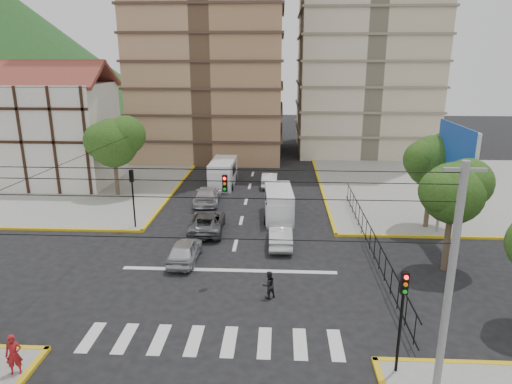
# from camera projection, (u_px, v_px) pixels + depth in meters

# --- Properties ---
(ground) EXTENTS (160.00, 160.00, 0.00)m
(ground) POSITION_uv_depth(u_px,v_px,m) (227.00, 279.00, 26.43)
(ground) COLOR black
(ground) RESTS_ON ground
(sidewalk_nw) EXTENTS (26.00, 26.00, 0.15)m
(sidewalk_nw) POSITION_uv_depth(u_px,v_px,m) (55.00, 183.00, 46.58)
(sidewalk_nw) COLOR gray
(sidewalk_nw) RESTS_ON ground
(sidewalk_ne) EXTENTS (26.00, 26.00, 0.15)m
(sidewalk_ne) POSITION_uv_depth(u_px,v_px,m) (454.00, 188.00, 44.55)
(sidewalk_ne) COLOR gray
(sidewalk_ne) RESTS_ON ground
(crosswalk_stripes) EXTENTS (12.00, 2.40, 0.01)m
(crosswalk_stripes) POSITION_uv_depth(u_px,v_px,m) (212.00, 341.00, 20.68)
(crosswalk_stripes) COLOR silver
(crosswalk_stripes) RESTS_ON ground
(stop_line) EXTENTS (13.00, 0.40, 0.01)m
(stop_line) POSITION_uv_depth(u_px,v_px,m) (229.00, 270.00, 27.58)
(stop_line) COLOR silver
(stop_line) RESTS_ON ground
(tudor_building) EXTENTS (10.80, 8.05, 12.23)m
(tudor_building) POSITION_uv_depth(u_px,v_px,m) (58.00, 132.00, 45.07)
(tudor_building) COLOR silver
(tudor_building) RESTS_ON ground
(park_fence) EXTENTS (0.10, 22.50, 1.66)m
(park_fence) POSITION_uv_depth(u_px,v_px,m) (369.00, 251.00, 30.28)
(park_fence) COLOR black
(park_fence) RESTS_ON ground
(billboard) EXTENTS (0.36, 6.20, 8.10)m
(billboard) POSITION_uv_depth(u_px,v_px,m) (456.00, 159.00, 29.75)
(billboard) COLOR slate
(billboard) RESTS_ON ground
(tree_park_a) EXTENTS (4.41, 3.60, 6.83)m
(tree_park_a) POSITION_uv_depth(u_px,v_px,m) (455.00, 190.00, 26.28)
(tree_park_a) COLOR #473828
(tree_park_a) RESTS_ON ground
(tree_park_c) EXTENTS (4.65, 3.80, 7.25)m
(tree_park_c) POSITION_uv_depth(u_px,v_px,m) (434.00, 159.00, 32.84)
(tree_park_c) COLOR #473828
(tree_park_c) RESTS_ON ground
(tree_tudor) EXTENTS (5.39, 4.40, 7.43)m
(tree_tudor) POSITION_uv_depth(u_px,v_px,m) (114.00, 140.00, 40.90)
(tree_tudor) COLOR #473828
(tree_tudor) RESTS_ON ground
(traffic_light_se) EXTENTS (0.28, 0.22, 4.40)m
(traffic_light_se) POSITION_uv_depth(u_px,v_px,m) (402.00, 306.00, 17.68)
(traffic_light_se) COLOR black
(traffic_light_se) RESTS_ON ground
(traffic_light_nw) EXTENTS (0.28, 0.22, 4.40)m
(traffic_light_nw) POSITION_uv_depth(u_px,v_px,m) (132.00, 189.00, 33.42)
(traffic_light_nw) COLOR black
(traffic_light_nw) RESTS_ON ground
(traffic_light_hanging) EXTENTS (18.00, 9.12, 0.92)m
(traffic_light_hanging) POSITION_uv_depth(u_px,v_px,m) (220.00, 192.00, 22.81)
(traffic_light_hanging) COLOR black
(traffic_light_hanging) RESTS_ON ground
(utility_pole_se) EXTENTS (1.40, 0.28, 9.00)m
(utility_pole_se) POSITION_uv_depth(u_px,v_px,m) (450.00, 283.00, 16.01)
(utility_pole_se) COLOR slate
(utility_pole_se) RESTS_ON ground
(van_right_lane) EXTENTS (2.39, 5.40, 2.38)m
(van_right_lane) POSITION_uv_depth(u_px,v_px,m) (279.00, 205.00, 36.05)
(van_right_lane) COLOR silver
(van_right_lane) RESTS_ON ground
(van_left_lane) EXTENTS (2.37, 5.75, 2.57)m
(van_left_lane) POSITION_uv_depth(u_px,v_px,m) (223.00, 174.00, 45.25)
(van_left_lane) COLOR silver
(van_left_lane) RESTS_ON ground
(car_silver_front_left) EXTENTS (1.76, 4.24, 1.44)m
(car_silver_front_left) POSITION_uv_depth(u_px,v_px,m) (185.00, 250.00, 28.65)
(car_silver_front_left) COLOR silver
(car_silver_front_left) RESTS_ON ground
(car_white_front_right) EXTENTS (1.68, 4.49, 1.47)m
(car_white_front_right) POSITION_uv_depth(u_px,v_px,m) (280.00, 235.00, 31.14)
(car_white_front_right) COLOR silver
(car_white_front_right) RESTS_ON ground
(car_grey_mid_left) EXTENTS (2.62, 5.35, 1.46)m
(car_grey_mid_left) POSITION_uv_depth(u_px,v_px,m) (207.00, 222.00, 33.63)
(car_grey_mid_left) COLOR slate
(car_grey_mid_left) RESTS_ON ground
(car_silver_rear_left) EXTENTS (2.38, 5.31, 1.51)m
(car_silver_rear_left) POSITION_uv_depth(u_px,v_px,m) (207.00, 195.00, 40.07)
(car_silver_rear_left) COLOR silver
(car_silver_rear_left) RESTS_ON ground
(car_darkgrey_mid_right) EXTENTS (1.95, 3.82, 1.25)m
(car_darkgrey_mid_right) POSITION_uv_depth(u_px,v_px,m) (280.00, 193.00, 41.19)
(car_darkgrey_mid_right) COLOR #29292C
(car_darkgrey_mid_right) RESTS_ON ground
(car_white_rear_right) EXTENTS (1.55, 4.28, 1.40)m
(car_white_rear_right) POSITION_uv_depth(u_px,v_px,m) (270.00, 179.00, 45.49)
(car_white_rear_right) COLOR white
(car_white_rear_right) RESTS_ON ground
(pedestrian_sw_corner) EXTENTS (0.73, 0.60, 1.72)m
(pedestrian_sw_corner) POSITION_uv_depth(u_px,v_px,m) (14.00, 355.00, 18.13)
(pedestrian_sw_corner) COLOR #A7191F
(pedestrian_sw_corner) RESTS_ON sidewalk_sw
(pedestrian_crosswalk) EXTENTS (0.94, 0.89, 1.53)m
(pedestrian_crosswalk) POSITION_uv_depth(u_px,v_px,m) (269.00, 285.00, 24.21)
(pedestrian_crosswalk) COLOR black
(pedestrian_crosswalk) RESTS_ON ground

